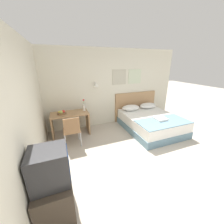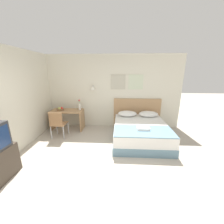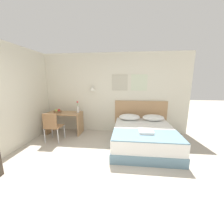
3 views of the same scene
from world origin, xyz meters
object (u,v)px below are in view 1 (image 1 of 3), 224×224
object	(u,v)px
desk_chair	(72,129)
pillow_left	(131,108)
desk	(70,120)
flower_vase	(84,107)
pillow_right	(148,105)
tv_stand	(55,199)
bed	(150,123)
folded_towel_near_foot	(160,119)
throw_blanket	(163,122)
headboard	(135,106)
fruit_bowl	(62,113)
television	(50,167)

from	to	relation	value
desk_chair	pillow_left	bearing A→B (deg)	19.42
desk	flower_vase	size ratio (longest dim) A/B	2.94
pillow_right	pillow_left	bearing A→B (deg)	180.00
pillow_left	tv_stand	distance (m)	3.70
bed	folded_towel_near_foot	xyz separation A→B (m)	(0.00, -0.44, 0.32)
tv_stand	throw_blanket	bearing A→B (deg)	22.61
headboard	pillow_right	size ratio (longest dim) A/B	2.59
pillow_right	desk	xyz separation A→B (m)	(-2.92, -0.05, -0.12)
headboard	desk	size ratio (longest dim) A/B	1.54
fruit_bowl	desk_chair	bearing A→B (deg)	-75.07
headboard	television	bearing A→B (deg)	-136.47
bed	tv_stand	xyz separation A→B (m)	(-3.02, -1.84, 0.06)
bed	throw_blanket	size ratio (longest dim) A/B	1.28
throw_blanket	fruit_bowl	bearing A→B (deg)	155.87
throw_blanket	fruit_bowl	size ratio (longest dim) A/B	6.07
desk_chair	television	size ratio (longest dim) A/B	1.69
pillow_left	flower_vase	distance (m)	1.73
pillow_right	desk_chair	bearing A→B (deg)	-165.25
pillow_right	flower_vase	bearing A→B (deg)	179.97
folded_towel_near_foot	tv_stand	distance (m)	3.34
fruit_bowl	tv_stand	world-z (taller)	fruit_bowl
fruit_bowl	desk	bearing A→B (deg)	3.00
throw_blanket	desk	xyz separation A→B (m)	(-2.55, 1.25, -0.03)
throw_blanket	folded_towel_near_foot	world-z (taller)	folded_towel_near_foot
folded_towel_near_foot	flower_vase	distance (m)	2.41
pillow_right	tv_stand	bearing A→B (deg)	-142.95
bed	desk_chair	distance (m)	2.59
bed	headboard	bearing A→B (deg)	90.00
bed	flower_vase	xyz separation A→B (m)	(-2.09, 0.73, 0.59)
pillow_right	throw_blanket	bearing A→B (deg)	-106.00
fruit_bowl	television	distance (m)	2.51
pillow_left	pillow_right	size ratio (longest dim) A/B	1.00
headboard	bed	bearing A→B (deg)	-90.00
pillow_left	fruit_bowl	size ratio (longest dim) A/B	2.60
pillow_left	television	bearing A→B (deg)	-135.89
pillow_left	bed	bearing A→B (deg)	-62.70
bed	desk_chair	xyz separation A→B (m)	(-2.58, -0.05, 0.25)
tv_stand	fruit_bowl	bearing A→B (deg)	84.25
desk	pillow_left	bearing A→B (deg)	1.38
bed	throw_blanket	bearing A→B (deg)	-90.00
flower_vase	pillow_left	bearing A→B (deg)	-0.04
throw_blanket	folded_towel_near_foot	bearing A→B (deg)	88.85
bed	flower_vase	size ratio (longest dim) A/B	5.22
flower_vase	tv_stand	size ratio (longest dim) A/B	0.60
throw_blanket	desk	bearing A→B (deg)	153.84
pillow_right	fruit_bowl	distance (m)	3.15
tv_stand	pillow_right	bearing A→B (deg)	37.05
tv_stand	desk	bearing A→B (deg)	79.37
headboard	pillow_left	world-z (taller)	headboard
pillow_left	folded_towel_near_foot	distance (m)	1.22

